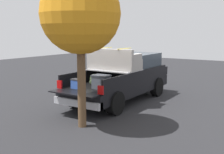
% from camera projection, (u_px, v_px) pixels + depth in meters
% --- Properties ---
extents(ground_plane, '(40.00, 40.00, 0.00)m').
position_uv_depth(ground_plane, '(120.00, 101.00, 11.54)').
color(ground_plane, '#262628').
extents(pickup_truck, '(6.05, 2.06, 2.23)m').
position_uv_depth(pickup_truck, '(125.00, 77.00, 11.69)').
color(pickup_truck, black).
rests_on(pickup_truck, ground_plane).
extents(tree_background, '(2.32, 2.32, 4.51)m').
position_uv_depth(tree_background, '(80.00, 15.00, 7.89)').
color(tree_background, brown).
rests_on(tree_background, ground_plane).
extents(trash_can, '(0.60, 0.60, 0.98)m').
position_uv_depth(trash_can, '(114.00, 75.00, 15.36)').
color(trash_can, '#1E592D').
rests_on(trash_can, ground_plane).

